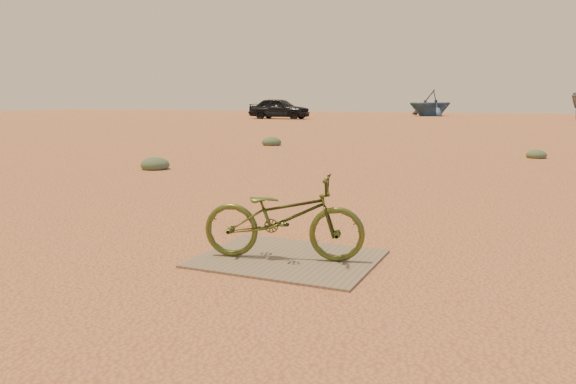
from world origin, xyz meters
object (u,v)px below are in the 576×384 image
at_px(plywood_board, 288,258).
at_px(boat_far_left, 430,103).
at_px(bicycle, 283,217).
at_px(boat_near_left, 264,108).
at_px(car, 279,108).

bearing_deg(plywood_board, boat_far_left, 98.31).
relative_size(bicycle, boat_far_left, 0.34).
distance_m(boat_near_left, boat_far_left, 14.98).
height_order(plywood_board, boat_far_left, boat_far_left).
xyz_separation_m(bicycle, boat_far_left, (-6.63, 45.61, 0.73)).
bearing_deg(car, plywood_board, -156.03).
height_order(plywood_board, boat_near_left, boat_near_left).
bearing_deg(plywood_board, boat_near_left, 116.63).
relative_size(bicycle, car, 0.33).
distance_m(plywood_board, car, 37.47).
relative_size(car, boat_far_left, 1.05).
distance_m(bicycle, car, 37.50).
relative_size(bicycle, boat_near_left, 0.26).
bearing_deg(boat_near_left, plywood_board, -75.07).
height_order(plywood_board, car, car).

